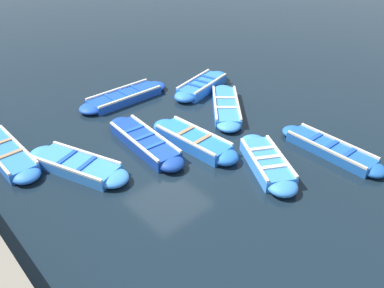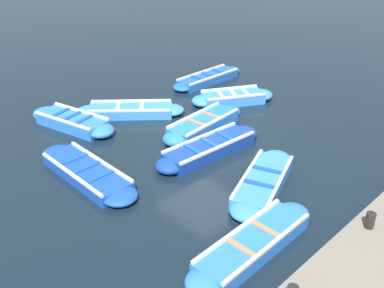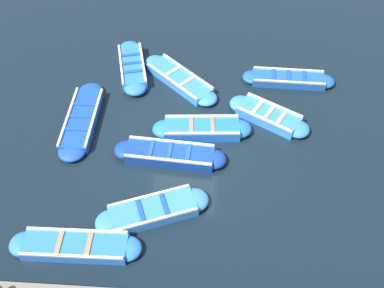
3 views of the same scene
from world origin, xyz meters
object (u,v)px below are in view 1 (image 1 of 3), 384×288
at_px(boat_alongside, 226,106).
at_px(boat_drifting, 202,86).
at_px(boat_tucked, 6,153).
at_px(boat_centre, 267,163).
at_px(boat_bow_out, 144,142).
at_px(boat_stern_in, 193,141).
at_px(boat_outer_right, 77,166).
at_px(boat_mid_row, 125,97).
at_px(boat_outer_left, 330,149).

xyz_separation_m(boat_alongside, boat_drifting, (0.62, 2.01, 0.03)).
bearing_deg(boat_tucked, boat_centre, -46.16).
xyz_separation_m(boat_centre, boat_bow_out, (-2.07, 3.49, -0.00)).
distance_m(boat_centre, boat_stern_in, 2.57).
height_order(boat_outer_right, boat_drifting, boat_drifting).
distance_m(boat_alongside, boat_stern_in, 2.87).
bearing_deg(boat_mid_row, boat_outer_left, -70.68).
bearing_deg(boat_stern_in, boat_mid_row, 86.94).
relative_size(boat_stern_in, boat_drifting, 1.02).
relative_size(boat_outer_left, boat_stern_in, 1.02).
bearing_deg(boat_outer_right, boat_bow_out, -7.78).
relative_size(boat_tucked, boat_bow_out, 1.00).
distance_m(boat_alongside, boat_centre, 3.94).
xyz_separation_m(boat_tucked, boat_bow_out, (3.64, -2.45, 0.02)).
bearing_deg(boat_centre, boat_tucked, 133.84).
bearing_deg(boat_outer_right, boat_tucked, 122.27).
height_order(boat_alongside, boat_bow_out, boat_bow_out).
relative_size(boat_alongside, boat_bow_out, 0.87).
distance_m(boat_outer_left, boat_centre, 2.34).
bearing_deg(boat_stern_in, boat_outer_left, -48.36).
relative_size(boat_centre, boat_bow_out, 0.81).
xyz_separation_m(boat_outer_right, boat_drifting, (6.84, 1.67, 0.02)).
height_order(boat_outer_left, boat_centre, boat_centre).
relative_size(boat_alongside, boat_drifting, 0.96).
height_order(boat_outer_left, boat_tucked, boat_tucked).
bearing_deg(boat_bow_out, boat_outer_left, -46.10).
bearing_deg(boat_drifting, boat_outer_right, -166.30).
relative_size(boat_outer_left, boat_drifting, 1.03).
bearing_deg(boat_outer_right, boat_centre, -41.13).
bearing_deg(boat_alongside, boat_drifting, 72.85).
bearing_deg(boat_drifting, boat_tucked, 176.73).
relative_size(boat_bow_out, boat_drifting, 1.11).
distance_m(boat_outer_left, boat_drifting, 6.38).
relative_size(boat_alongside, boat_centre, 1.07).
height_order(boat_outer_left, boat_bow_out, boat_bow_out).
bearing_deg(boat_mid_row, boat_alongside, -54.61).
xyz_separation_m(boat_stern_in, boat_drifting, (3.30, 3.03, -0.00)).
distance_m(boat_alongside, boat_drifting, 2.10).
height_order(boat_tucked, boat_drifting, boat_drifting).
distance_m(boat_alongside, boat_tucked, 7.96).
bearing_deg(boat_mid_row, boat_drifting, -25.00).
xyz_separation_m(boat_outer_left, boat_mid_row, (-2.73, 7.80, -0.00)).
distance_m(boat_outer_right, boat_drifting, 7.04).
bearing_deg(boat_outer_left, boat_alongside, 93.87).
xyz_separation_m(boat_outer_right, boat_bow_out, (2.29, -0.31, 0.02)).
bearing_deg(boat_stern_in, boat_bow_out, 140.10).
relative_size(boat_mid_row, boat_drifting, 1.13).
relative_size(boat_outer_left, boat_bow_out, 0.93).
xyz_separation_m(boat_outer_left, boat_centre, (-2.16, 0.90, 0.03)).
bearing_deg(boat_mid_row, boat_tucked, -169.42).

